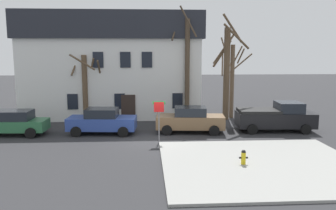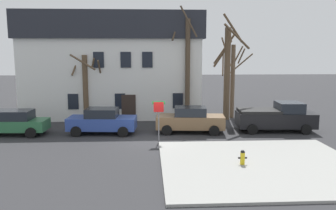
% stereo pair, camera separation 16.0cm
% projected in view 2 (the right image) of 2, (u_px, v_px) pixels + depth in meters
% --- Properties ---
extents(ground_plane, '(120.00, 120.00, 0.00)m').
position_uv_depth(ground_plane, '(149.00, 140.00, 21.54)').
color(ground_plane, '#2D2D30').
extents(sidewalk_slab, '(9.58, 8.56, 0.12)m').
position_uv_depth(sidewalk_slab, '(261.00, 165.00, 16.76)').
color(sidewalk_slab, '#999993').
rests_on(sidewalk_slab, ground_plane).
extents(building_main, '(14.75, 9.14, 8.54)m').
position_uv_depth(building_main, '(115.00, 64.00, 30.99)').
color(building_main, white).
rests_on(building_main, ground_plane).
extents(tree_bare_near, '(2.60, 2.53, 5.93)m').
position_uv_depth(tree_bare_near, '(86.00, 83.00, 26.79)').
color(tree_bare_near, brown).
rests_on(tree_bare_near, ground_plane).
extents(tree_bare_mid, '(2.66, 2.08, 8.77)m').
position_uv_depth(tree_bare_mid, '(187.00, 66.00, 26.81)').
color(tree_bare_mid, '#4C3D2D').
rests_on(tree_bare_mid, ground_plane).
extents(tree_bare_far, '(2.67, 2.70, 8.26)m').
position_uv_depth(tree_bare_far, '(227.00, 69.00, 27.65)').
color(tree_bare_far, brown).
rests_on(tree_bare_far, ground_plane).
extents(tree_bare_end, '(2.73, 2.64, 6.57)m').
position_uv_depth(tree_bare_end, '(233.00, 77.00, 28.55)').
color(tree_bare_end, brown).
rests_on(tree_bare_end, ground_plane).
extents(car_green_wagon, '(4.63, 2.11, 1.64)m').
position_uv_depth(car_green_wagon, '(11.00, 122.00, 22.86)').
color(car_green_wagon, '#2D6B42').
rests_on(car_green_wagon, ground_plane).
extents(car_blue_sedan, '(4.59, 2.30, 1.71)m').
position_uv_depth(car_blue_sedan, '(102.00, 121.00, 23.21)').
color(car_blue_sedan, '#2D4799').
rests_on(car_blue_sedan, ground_plane).
extents(car_brown_sedan, '(4.69, 2.28, 1.75)m').
position_uv_depth(car_brown_sedan, '(190.00, 120.00, 23.52)').
color(car_brown_sedan, brown).
rests_on(car_brown_sedan, ground_plane).
extents(pickup_truck_black, '(5.32, 2.55, 2.01)m').
position_uv_depth(pickup_truck_black, '(276.00, 117.00, 23.97)').
color(pickup_truck_black, black).
rests_on(pickup_truck_black, ground_plane).
extents(fire_hydrant, '(0.42, 0.22, 0.70)m').
position_uv_depth(fire_hydrant, '(243.00, 157.00, 16.58)').
color(fire_hydrant, gold).
rests_on(fire_hydrant, sidewalk_slab).
extents(street_sign_pole, '(0.76, 0.07, 2.50)m').
position_uv_depth(street_sign_pole, '(159.00, 114.00, 20.85)').
color(street_sign_pole, slate).
rests_on(street_sign_pole, ground_plane).
extents(bicycle_leaning, '(1.75, 0.22, 1.03)m').
position_uv_depth(bicycle_leaning, '(99.00, 115.00, 27.92)').
color(bicycle_leaning, black).
rests_on(bicycle_leaning, ground_plane).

